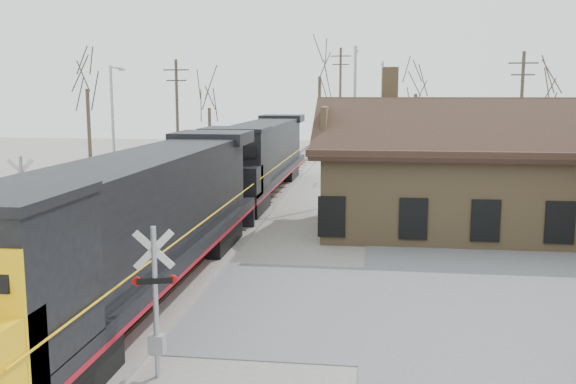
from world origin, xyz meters
name	(u,v)px	position (x,y,z in m)	size (l,w,h in m)	color
ground	(147,297)	(0.00, 0.00, 0.00)	(140.00, 140.00, 0.00)	#9B968C
road	(147,297)	(0.00, 0.00, 0.01)	(60.00, 9.00, 0.03)	#5D5D61
track_main	(241,212)	(0.00, 15.00, 0.07)	(3.40, 90.00, 0.24)	#9B968C
track_siding	(163,210)	(-4.50, 15.00, 0.07)	(3.40, 90.00, 0.24)	#9B968C
depot	(472,182)	(11.99, 12.00, 2.41)	(15.20, 9.31, 7.90)	olive
locomotive_lead	(132,228)	(0.00, -1.08, 2.57)	(3.28, 21.97, 4.88)	black
locomotive_trailing	(260,156)	(0.00, 21.17, 2.57)	(3.28, 21.97, 4.62)	black
crossbuck_near	(156,306)	(2.31, -5.67, 1.73)	(1.01, 0.37, 3.63)	#A5A8AD
crossbuck_far	(24,210)	(-6.85, 4.62, 1.92)	(1.14, 0.42, 4.11)	#A5A8AD
streetlight_a	(114,127)	(-7.94, 16.73, 4.63)	(0.25, 2.04, 8.20)	#A5A8AD
streetlight_b	(355,116)	(6.06, 19.83, 5.24)	(0.25, 2.04, 9.39)	#A5A8AD
streetlight_c	(382,112)	(7.82, 32.69, 5.08)	(0.25, 2.04, 9.08)	#A5A8AD
utility_pole_a	(177,117)	(-7.89, 28.91, 4.80)	(2.00, 0.24, 9.16)	#382D23
utility_pole_b	(340,102)	(3.90, 44.03, 5.70)	(2.00, 0.24, 10.94)	#382D23
utility_pole_c	(521,117)	(17.41, 27.48, 4.95)	(2.00, 0.24, 9.46)	#382D23
tree_a	(86,74)	(-15.41, 29.50, 8.08)	(4.63, 4.63, 11.34)	#382D23
tree_b	(209,99)	(-8.23, 40.06, 6.05)	(3.48, 3.48, 8.52)	#382D23
tree_c	(320,63)	(1.72, 45.75, 9.60)	(5.50, 5.50, 13.47)	#382D23
tree_d	(416,82)	(11.05, 42.47, 7.58)	(4.35, 4.35, 10.65)	#382D23
tree_e	(556,93)	(21.92, 35.95, 6.58)	(3.78, 3.78, 9.26)	#382D23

